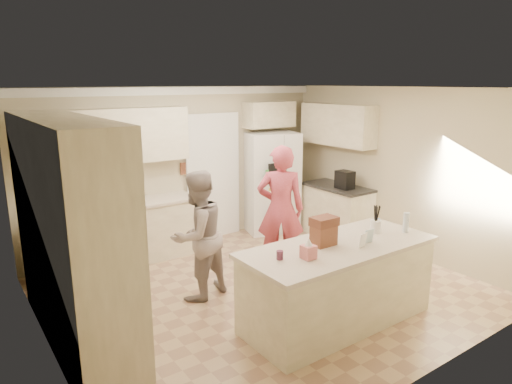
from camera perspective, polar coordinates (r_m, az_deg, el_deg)
floor at (r=6.14m, az=1.16°, el=-12.27°), size 5.20×4.60×0.02m
ceiling at (r=5.52m, az=1.29°, el=12.97°), size 5.20×4.60×0.02m
wall_back at (r=7.63m, az=-9.19°, el=3.10°), size 5.20×0.02×2.60m
wall_front at (r=4.16m, az=20.70°, el=-6.60°), size 5.20×0.02×2.60m
wall_left at (r=4.69m, az=-25.41°, el=-4.77°), size 0.02×4.60×2.60m
wall_right at (r=7.51m, az=17.43°, el=2.48°), size 0.02×4.60×2.60m
crown_back at (r=7.46m, az=-9.38°, el=12.37°), size 5.20×0.08×0.12m
pantry_bank at (r=4.97m, az=-22.18°, el=-4.97°), size 0.60×2.60×2.35m
back_base_cab at (r=7.14m, az=-16.12°, el=-5.15°), size 2.20×0.60×0.88m
back_countertop at (r=7.00m, az=-16.34°, el=-1.60°), size 2.24×0.63×0.04m
back_upper_cab at (r=6.94m, az=-17.27°, el=6.64°), size 2.20×0.35×0.80m
doorway_opening at (r=7.91m, az=-5.46°, el=1.73°), size 0.90×0.06×2.10m
doorway_casing at (r=7.88m, az=-5.33°, el=1.69°), size 1.02×0.03×2.22m
wall_frame_upper at (r=7.56m, az=-8.99°, el=4.93°), size 0.15×0.02×0.20m
wall_frame_lower at (r=7.61m, az=-8.92°, el=2.92°), size 0.15×0.02×0.20m
refrigerator at (r=8.25m, az=1.89°, el=1.23°), size 1.06×0.92×1.80m
fridge_seam at (r=7.98m, az=3.44°, el=0.78°), size 0.02×0.02×1.78m
fridge_dispenser at (r=7.78m, az=2.24°, el=2.35°), size 0.22×0.03×0.35m
fridge_handle_l at (r=7.90m, az=3.24°, el=1.77°), size 0.02×0.02×0.85m
fridge_handle_r at (r=7.97m, az=3.80°, el=1.86°), size 0.02×0.02×0.85m
over_fridge_cab at (r=8.23m, az=1.66°, el=9.65°), size 0.95×0.35×0.45m
right_base_cab at (r=8.11m, az=10.06°, el=-2.55°), size 0.60×1.20×0.88m
right_countertop at (r=7.99m, az=10.15°, el=0.61°), size 0.63×1.24×0.04m
right_upper_cab at (r=8.06m, az=10.12°, el=8.29°), size 0.35×1.50×0.70m
coffee_maker at (r=7.79m, az=11.04°, el=1.52°), size 0.22×0.28×0.30m
island_base at (r=5.32m, az=10.17°, el=-11.40°), size 2.20×0.90×0.88m
island_top at (r=5.15m, az=10.39°, el=-6.76°), size 2.28×0.96×0.05m
utensil_crock at (r=5.61m, az=14.73°, el=-4.19°), size 0.13×0.13×0.15m
tissue_box at (r=4.69m, az=6.57°, el=-7.45°), size 0.13×0.13×0.14m
tissue_plume at (r=4.65m, az=6.60°, el=-6.19°), size 0.08×0.08×0.08m
dollhouse_body at (r=5.07m, az=8.45°, el=-5.39°), size 0.26×0.18×0.22m
dollhouse_roof at (r=5.02m, az=8.51°, el=-3.66°), size 0.28×0.20×0.10m
jam_jar at (r=4.65m, az=2.99°, el=-7.88°), size 0.07×0.07×0.09m
greeting_card_a at (r=5.09m, az=13.24°, el=-5.88°), size 0.12×0.06×0.16m
greeting_card_b at (r=5.23m, az=13.93°, el=-5.39°), size 0.12×0.05×0.16m
water_bottle at (r=5.71m, az=18.24°, el=-3.65°), size 0.07×0.07×0.24m
shaker_salt at (r=5.85m, az=14.52°, el=-3.76°), size 0.05×0.05×0.09m
shaker_pepper at (r=5.90m, az=14.96°, el=-3.63°), size 0.05×0.05×0.09m
teen_boy at (r=5.72m, az=-7.31°, el=-5.42°), size 0.93×0.81×1.63m
teen_girl at (r=6.46m, az=3.08°, el=-2.17°), size 0.80×0.75×1.83m
fridge_magnets at (r=7.97m, az=3.47°, el=0.77°), size 0.76×0.02×1.44m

